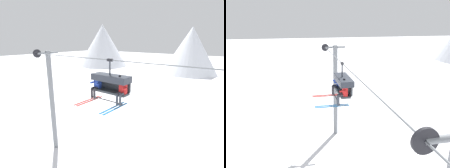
% 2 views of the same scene
% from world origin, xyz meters
% --- Properties ---
extents(mountain_peak_west, '(16.11, 16.11, 13.21)m').
position_xyz_m(mountain_peak_west, '(-33.96, 37.35, 6.60)').
color(mountain_peak_west, white).
rests_on(mountain_peak_west, ground_plane).
extents(mountain_peak_central, '(13.28, 13.28, 11.60)m').
position_xyz_m(mountain_peak_central, '(-7.12, 39.87, 5.80)').
color(mountain_peak_central, white).
rests_on(mountain_peak_central, ground_plane).
extents(lift_tower_near, '(0.36, 1.88, 7.79)m').
position_xyz_m(lift_tower_near, '(-6.56, -0.02, 4.06)').
color(lift_tower_near, slate).
rests_on(lift_tower_near, ground_plane).
extents(lift_cable, '(15.63, 0.05, 0.05)m').
position_xyz_m(lift_cable, '(0.26, -0.80, 7.51)').
color(lift_cable, slate).
extents(chairlift_chair, '(1.96, 0.74, 1.91)m').
position_xyz_m(chairlift_chair, '(-0.29, -0.73, 6.51)').
color(chairlift_chair, '#33383D').
extents(skier_blue, '(0.46, 1.70, 1.23)m').
position_xyz_m(skier_blue, '(-1.06, -0.95, 6.22)').
color(skier_blue, '#2847B7').
extents(skier_red, '(0.48, 1.70, 1.34)m').
position_xyz_m(skier_red, '(0.48, -0.94, 6.24)').
color(skier_red, red).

